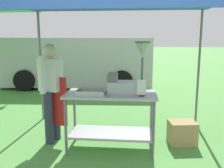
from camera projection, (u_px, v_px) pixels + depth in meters
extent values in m
plane|color=#519342|center=(131.00, 86.00, 8.84)|extent=(70.00, 70.00, 0.00)
cylinder|color=slate|center=(41.00, 67.00, 5.16)|extent=(0.04, 0.04, 2.22)
cylinder|color=slate|center=(199.00, 69.00, 4.87)|extent=(0.04, 0.04, 2.22)
cube|color=blue|center=(112.00, 0.00, 3.65)|extent=(3.35, 2.56, 0.05)
cube|color=#B7B7BC|center=(111.00, 94.00, 3.76)|extent=(1.35, 0.64, 0.04)
cube|color=#B7B7BC|center=(111.00, 133.00, 3.87)|extent=(1.24, 0.59, 0.02)
cylinder|color=slate|center=(66.00, 128.00, 3.63)|extent=(0.04, 0.04, 0.85)
cylinder|color=slate|center=(153.00, 131.00, 3.52)|extent=(0.04, 0.04, 0.85)
cylinder|color=slate|center=(75.00, 116.00, 4.16)|extent=(0.04, 0.04, 0.85)
cylinder|color=slate|center=(151.00, 118.00, 4.05)|extent=(0.04, 0.04, 0.85)
cube|color=#B7B7BC|center=(91.00, 94.00, 3.68)|extent=(0.42, 0.31, 0.01)
cube|color=#B7B7BC|center=(90.00, 94.00, 3.52)|extent=(0.42, 0.01, 0.06)
cube|color=#B7B7BC|center=(93.00, 89.00, 3.82)|extent=(0.42, 0.01, 0.06)
cube|color=#B7B7BC|center=(78.00, 91.00, 3.69)|extent=(0.01, 0.31, 0.06)
cube|color=#B7B7BC|center=(105.00, 92.00, 3.65)|extent=(0.01, 0.31, 0.06)
torus|color=#EAB251|center=(93.00, 92.00, 3.70)|extent=(0.08, 0.08, 0.02)
torus|color=#EAB251|center=(85.00, 93.00, 3.64)|extent=(0.10, 0.10, 0.02)
torus|color=#EAB251|center=(94.00, 94.00, 3.60)|extent=(0.10, 0.10, 0.02)
torus|color=#EAB251|center=(85.00, 91.00, 3.78)|extent=(0.10, 0.10, 0.02)
torus|color=#EAB251|center=(101.00, 91.00, 3.76)|extent=(0.11, 0.11, 0.02)
torus|color=#EAB251|center=(99.00, 95.00, 3.56)|extent=(0.10, 0.10, 0.02)
torus|color=#EAB251|center=(81.00, 92.00, 3.73)|extent=(0.09, 0.09, 0.02)
torus|color=#EAB251|center=(88.00, 92.00, 3.72)|extent=(0.10, 0.10, 0.02)
torus|color=#EAB251|center=(81.00, 94.00, 3.61)|extent=(0.10, 0.10, 0.02)
torus|color=#EAB251|center=(100.00, 92.00, 3.70)|extent=(0.10, 0.10, 0.02)
cube|color=#B7B7BC|center=(127.00, 87.00, 3.72)|extent=(0.56, 0.28, 0.18)
cube|color=slate|center=(113.00, 77.00, 3.72)|extent=(0.14, 0.22, 0.12)
cylinder|color=slate|center=(142.00, 70.00, 3.65)|extent=(0.04, 0.04, 0.36)
cone|color=#B7B7BC|center=(143.00, 50.00, 3.60)|extent=(0.22, 0.22, 0.20)
cylinder|color=slate|center=(143.00, 42.00, 3.58)|extent=(0.23, 0.23, 0.02)
cube|color=black|center=(141.00, 96.00, 3.56)|extent=(0.08, 0.05, 0.02)
cube|color=white|center=(141.00, 87.00, 3.54)|extent=(0.13, 0.03, 0.22)
cylinder|color=#2D3347|center=(56.00, 114.00, 4.25)|extent=(0.14, 0.14, 0.86)
cylinder|color=#2D3347|center=(49.00, 118.00, 4.06)|extent=(0.14, 0.14, 0.86)
cube|color=silver|center=(50.00, 75.00, 4.03)|extent=(0.39, 0.30, 0.52)
cube|color=red|center=(58.00, 101.00, 4.07)|extent=(0.31, 0.10, 0.80)
cylinder|color=silver|center=(58.00, 71.00, 4.23)|extent=(0.11, 0.11, 0.58)
cylinder|color=silver|center=(42.00, 75.00, 3.82)|extent=(0.11, 0.11, 0.58)
sphere|color=beige|center=(49.00, 51.00, 3.96)|extent=(0.22, 0.22, 0.22)
cube|color=tan|center=(182.00, 133.00, 4.09)|extent=(0.47, 0.39, 0.37)
cube|color=#BCBCC1|center=(78.00, 61.00, 8.84)|extent=(5.12, 2.18, 1.60)
cube|color=#1E2833|center=(134.00, 49.00, 8.69)|extent=(0.19, 1.62, 0.70)
cylinder|color=black|center=(122.00, 73.00, 9.79)|extent=(0.69, 0.28, 0.68)
cylinder|color=black|center=(122.00, 81.00, 7.96)|extent=(0.69, 0.28, 0.68)
cylinder|color=black|center=(43.00, 72.00, 9.91)|extent=(0.69, 0.28, 0.68)
cylinder|color=black|center=(25.00, 80.00, 8.08)|extent=(0.69, 0.28, 0.68)
cylinder|color=slate|center=(39.00, 51.00, 8.31)|extent=(0.04, 0.04, 2.50)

